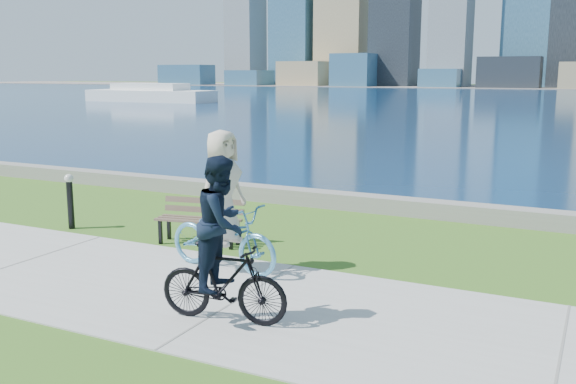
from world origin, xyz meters
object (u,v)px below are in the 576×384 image
bollard_lamp (70,198)px  cyclist_man (223,253)px  park_bench (200,217)px  cyclist_woman (223,219)px

bollard_lamp → cyclist_man: (5.24, -2.77, 0.26)m
park_bench → bollard_lamp: bollard_lamp is taller
cyclist_man → park_bench: bearing=30.1°
park_bench → bollard_lamp: 2.90m
bollard_lamp → cyclist_woman: 4.25m
park_bench → bollard_lamp: size_ratio=1.48×
park_bench → cyclist_woman: size_ratio=0.74×
cyclist_woman → cyclist_man: (1.11, -1.77, 0.06)m
cyclist_woman → park_bench: bearing=52.4°
park_bench → cyclist_man: (2.35, -2.99, 0.40)m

